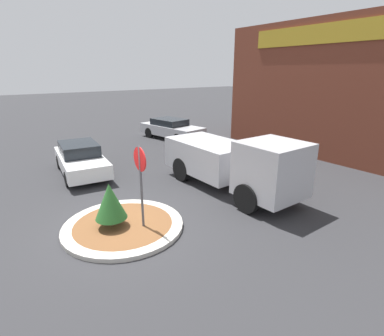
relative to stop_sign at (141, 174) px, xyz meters
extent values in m
plane|color=#2D2D30|center=(-0.45, -0.43, -1.73)|extent=(120.00, 120.00, 0.00)
cylinder|color=#BCB7AD|center=(-0.45, -0.43, -1.66)|extent=(3.50, 3.50, 0.13)
cylinder|color=brown|center=(-0.45, -0.43, -1.66)|extent=(2.87, 2.87, 0.13)
cylinder|color=#4C4C51|center=(0.00, 0.00, -0.48)|extent=(0.07, 0.07, 2.50)
cylinder|color=#B71414|center=(0.00, 0.00, 0.41)|extent=(0.68, 0.03, 0.68)
cylinder|color=brown|center=(-0.50, -0.75, -1.46)|extent=(0.08, 0.08, 0.27)
cone|color=#235623|center=(-0.50, -0.75, -0.80)|extent=(0.90, 0.90, 1.04)
cube|color=#B2B2B7|center=(1.15, 4.16, -0.38)|extent=(1.92, 1.95, 1.80)
cube|color=#B2B2B7|center=(-2.08, 4.15, -0.66)|extent=(3.59, 2.06, 1.25)
cube|color=black|center=(1.82, 4.16, -0.07)|extent=(0.05, 1.74, 0.63)
cylinder|color=black|center=(0.97, 5.10, -1.24)|extent=(0.98, 0.23, 0.98)
cylinder|color=black|center=(0.98, 3.21, -1.24)|extent=(0.98, 0.23, 0.98)
cylinder|color=black|center=(-2.74, 5.09, -1.24)|extent=(0.98, 0.23, 0.98)
cylinder|color=black|center=(-2.73, 3.20, -1.24)|extent=(0.98, 0.23, 0.98)
cube|color=brown|center=(-0.91, 13.67, 1.72)|extent=(13.44, 6.00, 6.89)
cube|color=#B28E23|center=(-0.91, 10.64, 4.36)|extent=(9.41, 0.08, 0.90)
cube|color=#B7B7BC|center=(-9.79, 7.27, -1.12)|extent=(4.89, 2.56, 0.64)
cube|color=black|center=(-10.02, 7.23, -0.59)|extent=(2.47, 1.93, 0.41)
cylinder|color=black|center=(-8.51, 8.33, -1.39)|extent=(0.70, 0.31, 0.68)
cylinder|color=black|center=(-8.23, 6.71, -1.39)|extent=(0.70, 0.31, 0.68)
cylinder|color=black|center=(-11.35, 7.83, -1.39)|extent=(0.70, 0.31, 0.68)
cylinder|color=black|center=(-11.07, 6.21, -1.39)|extent=(0.70, 0.31, 0.68)
cube|color=silver|center=(-6.12, 0.11, -1.16)|extent=(4.55, 2.23, 0.60)
cube|color=black|center=(-6.34, 0.14, -0.61)|extent=(2.27, 1.75, 0.50)
cylinder|color=black|center=(-4.68, 0.73, -1.42)|extent=(0.63, 0.26, 0.61)
cylinder|color=black|center=(-4.87, -0.83, -1.42)|extent=(0.63, 0.26, 0.61)
cylinder|color=black|center=(-7.37, 1.06, -1.42)|extent=(0.63, 0.26, 0.61)
cylinder|color=black|center=(-7.56, -0.50, -1.42)|extent=(0.63, 0.26, 0.61)
camera|label=1|loc=(7.08, -3.45, 2.70)|focal=28.00mm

